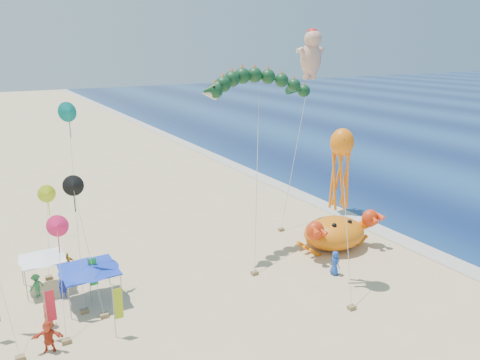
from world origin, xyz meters
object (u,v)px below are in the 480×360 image
crab_inflatable (335,232)px  octopus_kite (341,163)px  dragon_kite (257,88)px  cherub_kite (311,53)px  canopy_white (42,256)px  canopy_blue (89,267)px

crab_inflatable → octopus_kite: bearing=-131.0°
dragon_kite → octopus_kite: 9.55m
crab_inflatable → dragon_kite: size_ratio=0.51×
cherub_kite → canopy_white: 29.17m
canopy_blue → canopy_white: size_ratio=1.24×
octopus_kite → cherub_kite: bearing=60.3°
crab_inflatable → canopy_blue: size_ratio=1.90×
canopy_white → canopy_blue: bearing=-53.5°
crab_inflatable → cherub_kite: 17.20m
dragon_kite → cherub_kite: size_ratio=0.80×
dragon_kite → canopy_white: (-16.70, 0.54, -10.54)m
canopy_blue → canopy_white: (-2.39, 3.23, -0.00)m
cherub_kite → crab_inflatable: bearing=-113.3°
dragon_kite → canopy_blue: size_ratio=3.75×
crab_inflatable → dragon_kite: (-5.11, 4.13, 11.60)m
dragon_kite → crab_inflatable: bearing=-39.0°
crab_inflatable → dragon_kite: bearing=141.0°
cherub_kite → octopus_kite: size_ratio=1.61×
cherub_kite → canopy_blue: size_ratio=4.68×
dragon_kite → cherub_kite: 10.60m
crab_inflatable → canopy_white: crab_inflatable is taller
dragon_kite → canopy_white: size_ratio=4.64×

